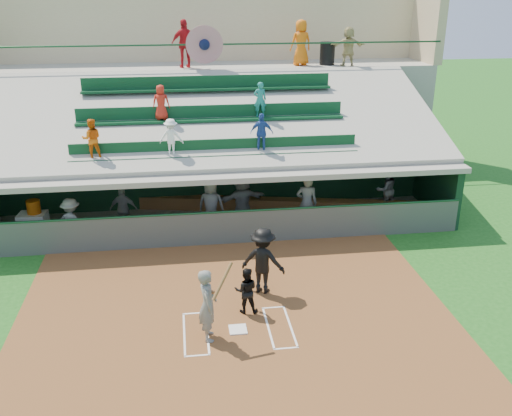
{
  "coord_description": "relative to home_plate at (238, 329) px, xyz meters",
  "views": [
    {
      "loc": [
        -1.17,
        -11.77,
        7.88
      ],
      "look_at": [
        0.93,
        3.5,
        1.8
      ],
      "focal_mm": 40.0,
      "sensor_mm": 36.0,
      "label": 1
    }
  ],
  "objects": [
    {
      "name": "home_plate",
      "position": [
        0.0,
        0.0,
        0.0
      ],
      "size": [
        0.43,
        0.43,
        0.03
      ],
      "primitive_type": "cube",
      "color": "white",
      "rests_on": "dirt_slab"
    },
    {
      "name": "home_umpire",
      "position": [
        0.88,
        1.8,
        0.91
      ],
      "size": [
        1.38,
        1.12,
        1.86
      ],
      "primitive_type": "imported",
      "rotation": [
        0.0,
        0.0,
        2.72
      ],
      "color": "black",
      "rests_on": "dirt_slab"
    },
    {
      "name": "dugout_player_b",
      "position": [
        -3.16,
        6.42,
        0.8
      ],
      "size": [
        0.98,
        0.52,
        1.58
      ],
      "primitive_type": "imported",
      "rotation": [
        0.0,
        0.0,
        2.99
      ],
      "color": "#595C57",
      "rests_on": "dugout_floor"
    },
    {
      "name": "catcher",
      "position": [
        0.3,
        0.81,
        0.6
      ],
      "size": [
        0.65,
        0.54,
        1.24
      ],
      "primitive_type": "imported",
      "rotation": [
        0.0,
        0.0,
        3.02
      ],
      "color": "black",
      "rests_on": "dirt_slab"
    },
    {
      "name": "dugout_bench",
      "position": [
        0.25,
        7.97,
        0.24
      ],
      "size": [
        15.36,
        3.73,
        0.47
      ],
      "primitive_type": "cube",
      "rotation": [
        0.0,
        0.0,
        -0.21
      ],
      "color": "brown",
      "rests_on": "dugout_floor"
    },
    {
      "name": "dugout_player_d",
      "position": [
        0.83,
        6.28,
        0.95
      ],
      "size": [
        1.84,
        0.94,
        1.9
      ],
      "primitive_type": "imported",
      "rotation": [
        0.0,
        0.0,
        3.37
      ],
      "color": "#575954",
      "rests_on": "dugout_floor"
    },
    {
      "name": "concourse_staff_b",
      "position": [
        4.14,
        12.84,
        5.51
      ],
      "size": [
        1.03,
        0.78,
        1.89
      ],
      "primitive_type": "imported",
      "rotation": [
        0.0,
        0.0,
        3.35
      ],
      "color": "orange",
      "rests_on": "concourse_slab"
    },
    {
      "name": "concourse_staff_a",
      "position": [
        -0.76,
        12.73,
        5.54
      ],
      "size": [
        1.21,
        0.69,
        1.95
      ],
      "primitive_type": "imported",
      "rotation": [
        0.0,
        0.0,
        3.34
      ],
      "color": "#B5141B",
      "rests_on": "concourse_slab"
    },
    {
      "name": "dugout_player_f",
      "position": [
        6.19,
        6.98,
        0.85
      ],
      "size": [
        0.96,
        0.83,
        1.68
      ],
      "primitive_type": "imported",
      "rotation": [
        0.0,
        0.0,
        3.41
      ],
      "color": "#5A5D58",
      "rests_on": "dugout_floor"
    },
    {
      "name": "dugout_player_c",
      "position": [
        -0.24,
        6.11,
        0.91
      ],
      "size": [
        1.02,
        0.81,
        1.81
      ],
      "primitive_type": "imported",
      "rotation": [
        0.0,
        0.0,
        2.84
      ],
      "color": "#5A5C57",
      "rests_on": "dugout_floor"
    },
    {
      "name": "dugout_player_a",
      "position": [
        -4.68,
        5.42,
        0.82
      ],
      "size": [
        1.2,
        0.96,
        1.62
      ],
      "primitive_type": "imported",
      "rotation": [
        0.0,
        0.0,
        2.75
      ],
      "color": "#575A55",
      "rests_on": "dugout_floor"
    },
    {
      "name": "dugout_floor",
      "position": [
        0.0,
        6.75,
        -0.02
      ],
      "size": [
        16.0,
        3.5,
        0.04
      ],
      "primitive_type": "cube",
      "color": "gray",
      "rests_on": "ground"
    },
    {
      "name": "dugout_player_e",
      "position": [
        2.94,
        5.68,
        0.98
      ],
      "size": [
        0.79,
        0.61,
        1.95
      ],
      "primitive_type": "imported",
      "rotation": [
        0.0,
        0.0,
        2.92
      ],
      "color": "#535550",
      "rests_on": "dugout_floor"
    },
    {
      "name": "concourse_staff_c",
      "position": [
        6.09,
        12.37,
        5.38
      ],
      "size": [
        1.53,
        0.59,
        1.62
      ],
      "primitive_type": "imported",
      "rotation": [
        0.0,
        0.0,
        3.07
      ],
      "color": "tan",
      "rests_on": "concourse_slab"
    },
    {
      "name": "batters_box_chalk",
      "position": [
        0.0,
        0.0,
        -0.01
      ],
      "size": [
        2.65,
        1.85,
        0.01
      ],
      "color": "white",
      "rests_on": "dirt_slab"
    },
    {
      "name": "water_cooler",
      "position": [
        -6.05,
        6.5,
        1.01
      ],
      "size": [
        0.44,
        0.44,
        0.44
      ],
      "primitive_type": "cylinder",
      "color": "#C6570B",
      "rests_on": "white_table"
    },
    {
      "name": "grandstand",
      "position": [
        -0.01,
        10.52,
        2.22
      ],
      "size": [
        20.4,
        10.4,
        7.8
      ],
      "color": "#4D524D",
      "rests_on": "ground"
    },
    {
      "name": "trash_bin",
      "position": [
        5.31,
        12.84,
        5.04
      ],
      "size": [
        0.64,
        0.64,
        0.96
      ],
      "primitive_type": "cylinder",
      "color": "black",
      "rests_on": "concourse_slab"
    },
    {
      "name": "ground",
      "position": [
        0.0,
        0.0,
        -0.04
      ],
      "size": [
        100.0,
        100.0,
        0.0
      ],
      "primitive_type": "plane",
      "color": "#1A5317",
      "rests_on": "ground"
    },
    {
      "name": "concourse_slab",
      "position": [
        0.0,
        13.5,
        2.26
      ],
      "size": [
        20.0,
        3.0,
        4.6
      ],
      "primitive_type": "cube",
      "color": "gray",
      "rests_on": "ground"
    },
    {
      "name": "dirt_slab",
      "position": [
        0.0,
        0.5,
        -0.03
      ],
      "size": [
        11.0,
        9.0,
        0.02
      ],
      "primitive_type": "cube",
      "color": "brown",
      "rests_on": "ground"
    },
    {
      "name": "batter_at_plate",
      "position": [
        -0.72,
        -0.22,
        0.89
      ],
      "size": [
        0.86,
        0.76,
        1.95
      ],
      "color": "#5E605B",
      "rests_on": "dirt_slab"
    },
    {
      "name": "white_table",
      "position": [
        -6.13,
        6.49,
        0.4
      ],
      "size": [
        0.93,
        0.73,
        0.78
      ],
      "primitive_type": "cube",
      "rotation": [
        0.0,
        0.0,
        -0.07
      ],
      "color": "silver",
      "rests_on": "dugout_floor"
    }
  ]
}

